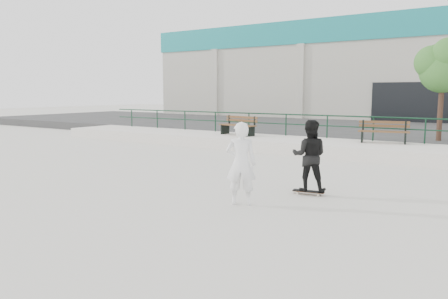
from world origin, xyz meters
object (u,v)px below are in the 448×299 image
Objects in this scene: bench_left at (238,126)px; skateboard at (308,192)px; tree at (444,65)px; seated_skater at (241,164)px; bench_right at (384,132)px; standing_skater at (309,156)px.

skateboard is (6.69, -7.65, -0.88)m from bench_left.
tree is 2.23× the size of seated_skater.
bench_right is 0.48× the size of tree.
skateboard is 0.43× the size of seated_skater.
bench_right is at bearing 15.68° from bench_left.
standing_skater is 0.94× the size of seated_skater.
bench_left is 2.57× the size of skateboard.
standing_skater is at bearing -141.19° from seated_skater.
tree reaches higher than seated_skater.
bench_right is 8.12m from skateboard.
seated_skater is (-2.58, -11.97, -2.71)m from tree.
skateboard is (0.12, -8.07, -0.87)m from bench_right.
tree reaches higher than skateboard.
bench_left is at bearing 121.60° from skateboard.
bench_left is 1.17× the size of standing_skater.
standing_skater is at bearing -36.82° from bench_left.
bench_left is 0.49× the size of tree.
skateboard is at bearing -36.82° from bench_left.
bench_right is (6.57, 0.42, -0.01)m from bench_left.
standing_skater is at bearing 0.00° from skateboard.
standing_skater is 1.99m from seated_skater.
standing_skater is at bearing -101.16° from bench_right.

